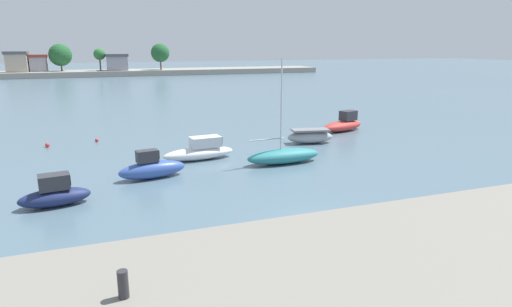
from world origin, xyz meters
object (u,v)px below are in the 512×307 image
(mooring_buoy_1, at_px, (47,145))
(mooring_bollard, at_px, (123,284))
(mooring_buoy_0, at_px, (97,140))
(moored_boat_3, at_px, (283,156))
(moored_boat_4, at_px, (310,136))
(moored_boat_1, at_px, (152,168))
(moored_boat_2, at_px, (200,151))
(moored_boat_5, at_px, (343,124))
(moored_boat_0, at_px, (55,194))

(mooring_buoy_1, bearing_deg, mooring_bollard, -81.42)
(mooring_buoy_0, xyz_separation_m, mooring_buoy_1, (-3.65, -0.73, 0.03))
(moored_boat_3, bearing_deg, moored_boat_4, 46.28)
(mooring_buoy_0, distance_m, mooring_buoy_1, 3.73)
(mooring_buoy_1, bearing_deg, moored_boat_1, -58.68)
(moored_boat_4, xyz_separation_m, mooring_buoy_0, (-16.38, 6.50, -0.41))
(mooring_bollard, xyz_separation_m, moored_boat_2, (6.21, 20.40, -2.42))
(mooring_buoy_0, bearing_deg, mooring_bollard, -88.82)
(mooring_buoy_1, bearing_deg, moored_boat_3, -34.66)
(moored_boat_1, distance_m, mooring_buoy_0, 12.22)
(moored_boat_4, bearing_deg, mooring_bollard, -113.76)
(moored_boat_1, xyz_separation_m, moored_boat_2, (3.71, 3.31, -0.01))
(moored_boat_2, distance_m, moored_boat_4, 9.79)
(moored_boat_1, distance_m, moored_boat_2, 4.98)
(moored_boat_2, height_order, mooring_buoy_0, moored_boat_2)
(moored_boat_3, bearing_deg, moored_boat_5, 39.78)
(moored_boat_1, xyz_separation_m, moored_boat_5, (18.59, 8.92, -0.00))
(mooring_buoy_0, relative_size, mooring_buoy_1, 0.84)
(moored_boat_0, height_order, moored_boat_2, moored_boat_0)
(mooring_buoy_1, bearing_deg, moored_boat_0, -83.30)
(moored_boat_1, bearing_deg, mooring_buoy_1, 112.30)
(mooring_bollard, height_order, moored_boat_5, mooring_bollard)
(moored_boat_0, bearing_deg, moored_boat_2, 27.87)
(moored_boat_3, height_order, moored_boat_4, moored_boat_3)
(moored_boat_0, distance_m, moored_boat_5, 26.53)
(mooring_bollard, bearing_deg, moored_boat_2, 73.08)
(moored_boat_1, xyz_separation_m, mooring_buoy_1, (-6.75, 11.09, -0.45))
(mooring_bollard, bearing_deg, moored_boat_5, 50.97)
(moored_boat_4, xyz_separation_m, mooring_buoy_1, (-20.04, 5.77, -0.38))
(moored_boat_0, height_order, moored_boat_3, moored_boat_3)
(moored_boat_2, bearing_deg, mooring_bollard, -111.78)
(mooring_buoy_1, bearing_deg, moored_boat_4, -16.07)
(mooring_bollard, height_order, moored_boat_1, mooring_bollard)
(moored_boat_0, xyz_separation_m, moored_boat_5, (23.67, 11.97, 0.00))
(moored_boat_1, distance_m, moored_boat_4, 14.32)
(mooring_bollard, bearing_deg, moored_boat_1, 81.70)
(moored_boat_5, height_order, mooring_buoy_0, moored_boat_5)
(moored_boat_3, bearing_deg, moored_boat_1, -178.88)
(moored_boat_2, bearing_deg, mooring_buoy_0, 123.81)
(moored_boat_0, distance_m, mooring_buoy_0, 15.00)
(moored_boat_1, height_order, moored_boat_5, moored_boat_5)
(moored_boat_2, bearing_deg, moored_boat_3, -35.15)
(mooring_buoy_0, bearing_deg, moored_boat_0, -97.64)
(moored_boat_3, height_order, mooring_buoy_0, moored_boat_3)
(moored_boat_4, distance_m, mooring_buoy_1, 20.86)
(moored_boat_5, bearing_deg, moored_boat_1, -171.74)
(mooring_bollard, distance_m, moored_boat_3, 20.92)
(mooring_bollard, height_order, moored_boat_4, mooring_bollard)
(mooring_bollard, bearing_deg, mooring_buoy_1, 98.58)
(moored_boat_2, distance_m, mooring_buoy_1, 13.04)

